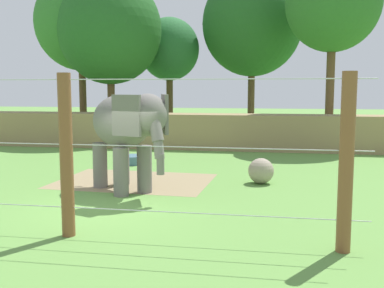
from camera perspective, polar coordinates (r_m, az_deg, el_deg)
name	(u,v)px	position (r m, az deg, el deg)	size (l,w,h in m)	color
ground_plane	(106,208)	(12.39, -10.55, -7.77)	(120.00, 120.00, 0.00)	#609342
dirt_patch	(134,181)	(15.74, -7.14, -4.54)	(5.07, 3.65, 0.01)	#937F5B
embankment_wall	(190,131)	(23.96, -0.30, 1.61)	(36.00, 1.80, 1.79)	#997F56
elephant	(126,127)	(13.91, -8.18, 2.11)	(3.35, 3.34, 2.97)	slate
enrichment_ball	(261,171)	(15.31, 8.51, -3.30)	(0.84, 0.84, 0.84)	gray
cable_fence	(66,156)	(9.98, -15.33, -1.39)	(12.25, 0.28, 3.43)	brown
water_tub	(133,160)	(19.23, -7.30, -1.91)	(1.10, 1.10, 0.35)	slate
tree_far_left	(333,3)	(26.03, 17.00, 16.33)	(4.90, 4.90, 10.11)	brown
tree_left_of_centre	(169,50)	(31.15, -2.81, 11.54)	(3.93, 3.93, 7.73)	brown
tree_behind_wall	(110,30)	(28.58, -10.10, 13.69)	(6.13, 6.13, 9.76)	brown
tree_right_of_centre	(252,24)	(30.81, 7.44, 14.48)	(6.39, 6.39, 10.57)	brown
tree_far_right	(81,23)	(30.32, -13.55, 14.31)	(5.61, 5.61, 10.08)	brown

